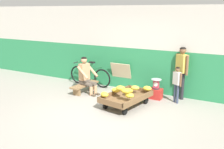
{
  "coord_description": "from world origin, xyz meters",
  "views": [
    {
      "loc": [
        3.2,
        -4.91,
        2.53
      ],
      "look_at": [
        -0.3,
        1.38,
        0.75
      ],
      "focal_mm": 41.51,
      "sensor_mm": 36.0,
      "label": 1
    }
  ],
  "objects_px": {
    "vendor_seated": "(86,75)",
    "customer_adult": "(182,67)",
    "customer_child": "(177,81)",
    "sign_board": "(122,76)",
    "banana_cart": "(126,98)",
    "weighing_scale": "(156,84)",
    "bicycle_near_left": "(90,76)",
    "plastic_crate": "(156,94)",
    "low_bench": "(85,86)"
  },
  "relations": [
    {
      "from": "banana_cart",
      "to": "vendor_seated",
      "type": "bearing_deg",
      "value": 164.2
    },
    {
      "from": "low_bench",
      "to": "customer_child",
      "type": "xyz_separation_m",
      "value": [
        2.81,
        0.45,
        0.44
      ]
    },
    {
      "from": "bicycle_near_left",
      "to": "customer_child",
      "type": "height_order",
      "value": "customer_child"
    },
    {
      "from": "vendor_seated",
      "to": "weighing_scale",
      "type": "distance_m",
      "value": 2.18
    },
    {
      "from": "vendor_seated",
      "to": "sign_board",
      "type": "xyz_separation_m",
      "value": [
        0.73,
        1.0,
        -0.14
      ]
    },
    {
      "from": "plastic_crate",
      "to": "customer_child",
      "type": "xyz_separation_m",
      "value": [
        0.62,
        -0.06,
        0.49
      ]
    },
    {
      "from": "bicycle_near_left",
      "to": "customer_child",
      "type": "relative_size",
      "value": 1.61
    },
    {
      "from": "banana_cart",
      "to": "customer_child",
      "type": "height_order",
      "value": "customer_child"
    },
    {
      "from": "banana_cart",
      "to": "customer_adult",
      "type": "height_order",
      "value": "customer_adult"
    },
    {
      "from": "bicycle_near_left",
      "to": "vendor_seated",
      "type": "bearing_deg",
      "value": -63.34
    },
    {
      "from": "banana_cart",
      "to": "weighing_scale",
      "type": "relative_size",
      "value": 5.2
    },
    {
      "from": "plastic_crate",
      "to": "low_bench",
      "type": "bearing_deg",
      "value": -167.03
    },
    {
      "from": "vendor_seated",
      "to": "sign_board",
      "type": "bearing_deg",
      "value": 54.01
    },
    {
      "from": "banana_cart",
      "to": "sign_board",
      "type": "height_order",
      "value": "sign_board"
    },
    {
      "from": "weighing_scale",
      "to": "sign_board",
      "type": "distance_m",
      "value": 1.46
    },
    {
      "from": "bicycle_near_left",
      "to": "weighing_scale",
      "type": "bearing_deg",
      "value": -4.78
    },
    {
      "from": "banana_cart",
      "to": "low_bench",
      "type": "relative_size",
      "value": 1.39
    },
    {
      "from": "weighing_scale",
      "to": "sign_board",
      "type": "height_order",
      "value": "sign_board"
    },
    {
      "from": "vendor_seated",
      "to": "weighing_scale",
      "type": "bearing_deg",
      "value": 13.99
    },
    {
      "from": "plastic_crate",
      "to": "banana_cart",
      "type": "bearing_deg",
      "value": -116.12
    },
    {
      "from": "bicycle_near_left",
      "to": "sign_board",
      "type": "bearing_deg",
      "value": 13.92
    },
    {
      "from": "banana_cart",
      "to": "bicycle_near_left",
      "type": "bearing_deg",
      "value": 149.1
    },
    {
      "from": "low_bench",
      "to": "plastic_crate",
      "type": "xyz_separation_m",
      "value": [
        2.19,
        0.51,
        -0.05
      ]
    },
    {
      "from": "weighing_scale",
      "to": "plastic_crate",
      "type": "bearing_deg",
      "value": 90.0
    },
    {
      "from": "banana_cart",
      "to": "customer_child",
      "type": "xyz_separation_m",
      "value": [
        1.1,
        0.93,
        0.4
      ]
    },
    {
      "from": "plastic_crate",
      "to": "sign_board",
      "type": "relative_size",
      "value": 0.42
    },
    {
      "from": "banana_cart",
      "to": "vendor_seated",
      "type": "distance_m",
      "value": 1.72
    },
    {
      "from": "bicycle_near_left",
      "to": "sign_board",
      "type": "xyz_separation_m",
      "value": [
        1.1,
        0.27,
        0.07
      ]
    },
    {
      "from": "weighing_scale",
      "to": "customer_child",
      "type": "bearing_deg",
      "value": -5.16
    },
    {
      "from": "customer_child",
      "to": "weighing_scale",
      "type": "bearing_deg",
      "value": 174.84
    },
    {
      "from": "vendor_seated",
      "to": "bicycle_near_left",
      "type": "distance_m",
      "value": 0.85
    },
    {
      "from": "weighing_scale",
      "to": "banana_cart",
      "type": "bearing_deg",
      "value": -116.15
    },
    {
      "from": "low_bench",
      "to": "plastic_crate",
      "type": "relative_size",
      "value": 3.11
    },
    {
      "from": "sign_board",
      "to": "customer_child",
      "type": "distance_m",
      "value": 2.08
    },
    {
      "from": "vendor_seated",
      "to": "customer_adult",
      "type": "bearing_deg",
      "value": 17.87
    },
    {
      "from": "sign_board",
      "to": "vendor_seated",
      "type": "bearing_deg",
      "value": -125.99
    },
    {
      "from": "sign_board",
      "to": "bicycle_near_left",
      "type": "bearing_deg",
      "value": -166.08
    },
    {
      "from": "banana_cart",
      "to": "customer_adult",
      "type": "xyz_separation_m",
      "value": [
        1.11,
        1.34,
        0.71
      ]
    },
    {
      "from": "bicycle_near_left",
      "to": "banana_cart",
      "type": "bearing_deg",
      "value": -30.9
    },
    {
      "from": "customer_child",
      "to": "plastic_crate",
      "type": "bearing_deg",
      "value": 174.74
    },
    {
      "from": "vendor_seated",
      "to": "customer_child",
      "type": "bearing_deg",
      "value": 9.77
    },
    {
      "from": "vendor_seated",
      "to": "bicycle_near_left",
      "type": "xyz_separation_m",
      "value": [
        -0.37,
        0.73,
        -0.21
      ]
    },
    {
      "from": "vendor_seated",
      "to": "sign_board",
      "type": "height_order",
      "value": "vendor_seated"
    },
    {
      "from": "sign_board",
      "to": "customer_adult",
      "type": "xyz_separation_m",
      "value": [
        2.0,
        -0.12,
        0.52
      ]
    },
    {
      "from": "vendor_seated",
      "to": "sign_board",
      "type": "distance_m",
      "value": 1.25
    },
    {
      "from": "vendor_seated",
      "to": "customer_adult",
      "type": "xyz_separation_m",
      "value": [
        2.73,
        0.88,
        0.38
      ]
    },
    {
      "from": "banana_cart",
      "to": "customer_child",
      "type": "bearing_deg",
      "value": 40.16
    },
    {
      "from": "vendor_seated",
      "to": "customer_child",
      "type": "distance_m",
      "value": 2.77
    },
    {
      "from": "weighing_scale",
      "to": "customer_child",
      "type": "distance_m",
      "value": 0.65
    },
    {
      "from": "low_bench",
      "to": "plastic_crate",
      "type": "bearing_deg",
      "value": 12.97
    }
  ]
}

